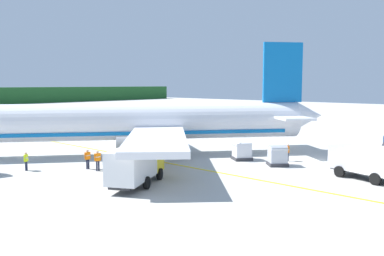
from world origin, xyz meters
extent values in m
cube|color=#B7B5AD|center=(0.00, 48.00, -0.10)|extent=(240.00, 320.00, 0.20)
cylinder|color=white|center=(-10.02, 16.34, 3.50)|extent=(30.61, 25.29, 3.80)
cone|color=white|center=(5.37, 4.20, 3.90)|extent=(4.51, 4.52, 3.23)
cube|color=white|center=(-14.11, 7.93, 2.83)|extent=(14.61, 14.81, 0.50)
cylinder|color=slate|center=(-13.83, 11.20, 1.63)|extent=(3.87, 3.71, 2.20)
cube|color=white|center=(-2.79, 22.28, 2.83)|extent=(12.60, 16.09, 0.50)
cylinder|color=slate|center=(-5.90, 21.24, 1.63)|extent=(3.87, 3.71, 2.20)
cube|color=#0C66B2|center=(2.93, 6.12, 8.65)|extent=(3.68, 3.01, 6.50)
cube|color=white|center=(2.93, 6.12, 3.90)|extent=(8.95, 10.15, 0.24)
cube|color=#0C66B2|center=(-10.02, 16.34, 2.46)|extent=(27.67, 22.91, 0.36)
cylinder|color=black|center=(-10.45, 13.37, 0.55)|extent=(1.08, 0.96, 1.10)
cylinder|color=gray|center=(-10.45, 13.37, 1.35)|extent=(0.20, 0.20, 0.50)
cylinder|color=black|center=(-7.23, 17.46, 0.55)|extent=(1.08, 0.96, 1.10)
cylinder|color=gray|center=(-7.23, 17.46, 1.35)|extent=(0.20, 0.20, 0.50)
cube|color=yellow|center=(-15.97, 7.02, 1.50)|extent=(2.64, 2.80, 1.80)
cube|color=#192333|center=(-15.23, 7.43, 1.86)|extent=(0.97, 1.66, 0.94)
cube|color=white|center=(-18.83, 5.43, 1.73)|extent=(5.21, 4.22, 2.26)
cube|color=#262628|center=(-18.04, 5.87, 0.52)|extent=(6.47, 4.52, 0.16)
cylinder|color=black|center=(-16.76, 7.83, 0.45)|extent=(0.92, 0.68, 0.90)
cylinder|color=black|center=(-15.70, 5.91, 0.45)|extent=(0.92, 0.68, 0.90)
cylinder|color=black|center=(-19.36, 6.40, 0.45)|extent=(0.92, 0.68, 0.90)
cylinder|color=black|center=(-18.30, 4.47, 0.45)|extent=(0.92, 0.68, 0.90)
cube|color=silver|center=(-4.24, -4.03, 1.50)|extent=(2.57, 2.28, 1.80)
cube|color=#192333|center=(-4.04, -3.20, 1.86)|extent=(1.81, 0.53, 0.94)
cube|color=#262628|center=(-4.86, -6.45, 0.52)|extent=(3.16, 6.97, 0.16)
cylinder|color=black|center=(-5.38, -4.05, 0.45)|extent=(0.49, 0.94, 0.90)
cylinder|color=black|center=(-3.25, -4.59, 0.45)|extent=(0.49, 0.94, 0.90)
cylinder|color=black|center=(-6.14, -7.05, 0.45)|extent=(0.49, 0.94, 0.90)
cylinder|color=black|center=(5.11, -4.13, 0.45)|extent=(0.90, 0.29, 0.90)
cylinder|color=black|center=(2.24, -4.16, 0.45)|extent=(0.90, 0.29, 0.90)
cube|color=#333338|center=(-4.67, 2.06, 0.15)|extent=(2.40, 2.40, 0.30)
cube|color=#B2B7C1|center=(-4.67, 2.06, 1.04)|extent=(2.12, 2.12, 1.47)
cube|color=#B2B7C1|center=(-5.03, 1.68, 1.62)|extent=(1.52, 1.49, 0.56)
cube|color=#333338|center=(-4.50, 6.13, 0.15)|extent=(2.43, 2.43, 0.30)
cube|color=silver|center=(-4.50, 6.13, 1.01)|extent=(2.15, 2.15, 1.42)
cube|color=silver|center=(-4.94, 6.44, 1.57)|extent=(1.42, 1.64, 0.56)
cylinder|color=#191E33|center=(-17.18, 12.16, 0.43)|extent=(0.14, 0.14, 0.87)
cylinder|color=#191E33|center=(-17.01, 12.14, 0.43)|extent=(0.14, 0.14, 0.87)
cube|color=orange|center=(-17.10, 12.15, 1.19)|extent=(0.47, 0.28, 0.65)
cube|color=silver|center=(-17.10, 12.15, 1.23)|extent=(0.48, 0.29, 0.06)
sphere|color=tan|center=(-17.10, 12.15, 1.64)|extent=(0.23, 0.23, 0.23)
cylinder|color=orange|center=(-17.36, 12.19, 1.23)|extent=(0.09, 0.09, 0.62)
cylinder|color=orange|center=(-16.83, 12.11, 1.23)|extent=(0.09, 0.09, 0.62)
cylinder|color=#191E33|center=(-21.23, 16.75, 0.40)|extent=(0.14, 0.14, 0.79)
cylinder|color=#191E33|center=(-21.09, 16.87, 0.40)|extent=(0.14, 0.14, 0.79)
cube|color=#CCE519|center=(-21.16, 16.81, 1.09)|extent=(0.47, 0.46, 0.60)
cube|color=silver|center=(-21.16, 16.81, 1.12)|extent=(0.49, 0.47, 0.06)
sphere|color=tan|center=(-21.16, 16.81, 1.50)|extent=(0.21, 0.21, 0.21)
cylinder|color=#CCE519|center=(-21.36, 16.63, 1.12)|extent=(0.09, 0.09, 0.57)
cylinder|color=#CCE519|center=(-20.96, 16.99, 1.12)|extent=(0.09, 0.09, 0.57)
cylinder|color=#191E33|center=(-17.12, 13.49, 0.43)|extent=(0.14, 0.14, 0.85)
cylinder|color=#191E33|center=(-17.30, 13.48, 0.43)|extent=(0.14, 0.14, 0.85)
cube|color=orange|center=(-17.21, 13.48, 1.17)|extent=(0.45, 0.24, 0.64)
cube|color=silver|center=(-17.21, 13.48, 1.20)|extent=(0.46, 0.25, 0.06)
sphere|color=tan|center=(-17.21, 13.48, 1.60)|extent=(0.23, 0.23, 0.23)
cylinder|color=orange|center=(-16.94, 13.50, 1.20)|extent=(0.09, 0.09, 0.61)
cylinder|color=orange|center=(-17.48, 13.47, 1.20)|extent=(0.09, 0.09, 0.61)
cylinder|color=#191E33|center=(-2.12, 2.40, 0.41)|extent=(0.14, 0.14, 0.82)
cylinder|color=#191E33|center=(-1.98, 2.52, 0.41)|extent=(0.14, 0.14, 0.82)
cube|color=orange|center=(-2.05, 2.46, 1.12)|extent=(0.48, 0.45, 0.61)
cube|color=silver|center=(-2.05, 2.46, 1.15)|extent=(0.50, 0.46, 0.06)
sphere|color=tan|center=(-2.05, 2.46, 1.54)|extent=(0.22, 0.22, 0.22)
cylinder|color=orange|center=(-2.26, 2.29, 1.15)|extent=(0.09, 0.09, 0.58)
cylinder|color=orange|center=(-1.84, 2.63, 1.15)|extent=(0.09, 0.09, 0.58)
cube|color=yellow|center=(-10.62, 11.34, 0.01)|extent=(0.30, 60.00, 0.01)
camera|label=1|loc=(-37.09, -17.10, 7.42)|focal=38.41mm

